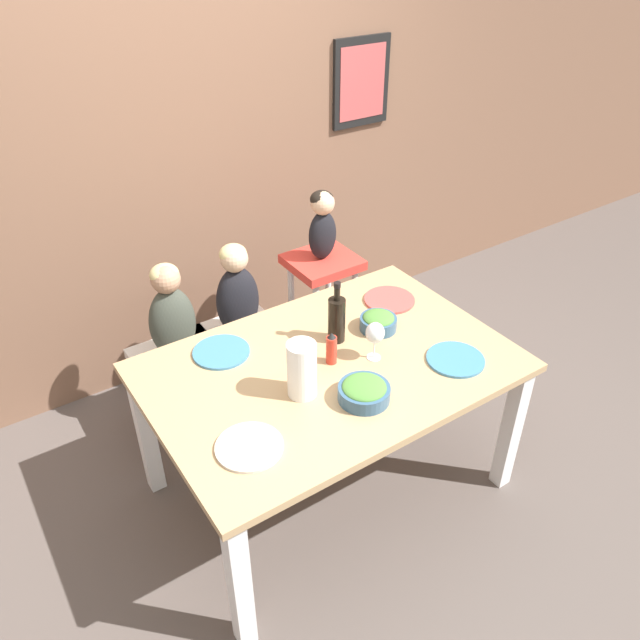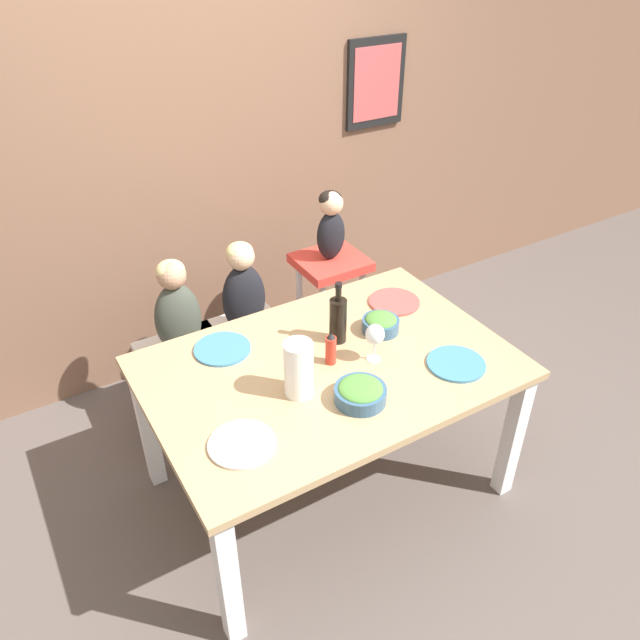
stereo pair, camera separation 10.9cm
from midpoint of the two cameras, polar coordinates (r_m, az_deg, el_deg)
ground_plane at (r=3.12m, az=1.78°, el=-14.68°), size 14.00×14.00×0.00m
wall_back at (r=3.37m, az=-10.27°, el=16.54°), size 10.00×0.09×2.70m
dining_table at (r=2.67m, az=2.02°, el=-5.63°), size 1.51×1.02×0.73m
chair_far_left at (r=3.26m, az=-11.33°, el=-3.74°), size 0.42×0.40×0.45m
chair_far_center at (r=3.36m, az=-5.74°, el=-1.88°), size 0.42×0.40×0.45m
chair_right_highchair at (r=3.46m, az=1.85°, el=3.34°), size 0.36×0.34×0.73m
person_child_left at (r=3.07m, az=-12.01°, el=1.09°), size 0.23×0.15×0.51m
person_child_center at (r=3.18m, az=-6.08°, el=2.90°), size 0.23×0.15×0.51m
person_baby_right at (r=3.28m, az=1.96°, el=8.97°), size 0.16×0.13×0.38m
wine_bottle at (r=2.68m, az=2.82°, el=0.09°), size 0.08×0.08×0.29m
paper_towel_roll at (r=2.39m, az=-0.67°, el=-4.51°), size 0.12×0.12×0.24m
wine_glass_near at (r=2.57m, az=6.25°, el=-1.41°), size 0.08×0.08×0.18m
salad_bowl_large at (r=2.42m, az=5.01°, el=-6.64°), size 0.20×0.20×0.08m
salad_bowl_small at (r=2.80m, az=6.68°, el=-0.31°), size 0.17×0.17×0.08m
dinner_plate_front_left at (r=2.27m, az=-5.76°, el=-11.24°), size 0.24×0.24×0.01m
dinner_plate_back_left at (r=2.71m, az=-7.79°, el=-2.65°), size 0.24×0.24×0.01m
dinner_plate_back_right at (r=3.02m, az=7.83°, el=1.65°), size 0.24×0.24×0.01m
dinner_plate_front_right at (r=2.68m, az=13.48°, el=-3.93°), size 0.24×0.24×0.01m
condiment_bottle_hot_sauce at (r=2.58m, az=2.21°, el=-2.67°), size 0.05×0.05×0.15m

